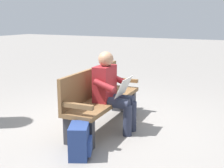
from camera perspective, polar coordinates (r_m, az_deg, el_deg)
The scene contains 4 objects.
ground_plane at distance 4.60m, azimuth -1.39°, elevation -8.21°, with size 40.00×40.00×0.00m, color gray.
bench_near at distance 4.49m, azimuth -2.25°, elevation -2.60°, with size 1.83×0.59×0.90m.
person_seated at distance 4.26m, azimuth -0.05°, elevation -1.08°, with size 0.59×0.59×1.18m.
backpack at distance 3.60m, azimuth -6.32°, elevation -11.04°, with size 0.41×0.36×0.41m.
Camera 1 is at (3.78, 2.05, 1.65)m, focal length 46.87 mm.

